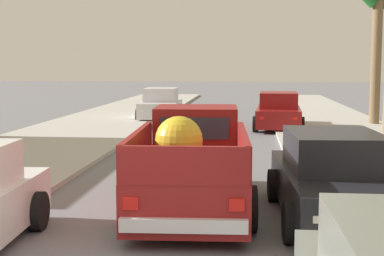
{
  "coord_description": "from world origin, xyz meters",
  "views": [
    {
      "loc": [
        1.49,
        -5.32,
        2.7
      ],
      "look_at": [
        0.19,
        7.58,
        1.2
      ],
      "focal_mm": 51.68,
      "sensor_mm": 36.0,
      "label": 1
    }
  ],
  "objects_px": {
    "palm_tree_left_mid": "(378,3)",
    "car_left_far": "(278,112)",
    "car_right_near": "(161,105)",
    "car_right_mid": "(334,180)",
    "pickup_truck": "(193,164)"
  },
  "relations": [
    {
      "from": "car_right_mid",
      "to": "pickup_truck",
      "type": "bearing_deg",
      "value": 164.09
    },
    {
      "from": "palm_tree_left_mid",
      "to": "car_right_near",
      "type": "bearing_deg",
      "value": 168.44
    },
    {
      "from": "palm_tree_left_mid",
      "to": "pickup_truck",
      "type": "bearing_deg",
      "value": -114.41
    },
    {
      "from": "car_right_mid",
      "to": "car_right_near",
      "type": "bearing_deg",
      "value": 108.45
    },
    {
      "from": "car_right_near",
      "to": "palm_tree_left_mid",
      "type": "relative_size",
      "value": 0.65
    },
    {
      "from": "car_right_near",
      "to": "car_right_mid",
      "type": "bearing_deg",
      "value": -71.55
    },
    {
      "from": "car_right_mid",
      "to": "car_left_far",
      "type": "xyz_separation_m",
      "value": [
        -0.21,
        13.71,
        0.0
      ]
    },
    {
      "from": "car_right_near",
      "to": "car_left_far",
      "type": "xyz_separation_m",
      "value": [
        5.52,
        -3.47,
        0.0
      ]
    },
    {
      "from": "car_right_near",
      "to": "car_left_far",
      "type": "bearing_deg",
      "value": -32.12
    },
    {
      "from": "car_right_near",
      "to": "car_left_far",
      "type": "distance_m",
      "value": 6.52
    },
    {
      "from": "car_right_near",
      "to": "car_right_mid",
      "type": "xyz_separation_m",
      "value": [
        5.73,
        -17.17,
        0.0
      ]
    },
    {
      "from": "palm_tree_left_mid",
      "to": "car_left_far",
      "type": "bearing_deg",
      "value": -160.83
    },
    {
      "from": "pickup_truck",
      "to": "palm_tree_left_mid",
      "type": "bearing_deg",
      "value": 65.59
    },
    {
      "from": "car_right_mid",
      "to": "car_left_far",
      "type": "relative_size",
      "value": 1.0
    },
    {
      "from": "car_right_mid",
      "to": "car_left_far",
      "type": "height_order",
      "value": "same"
    }
  ]
}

